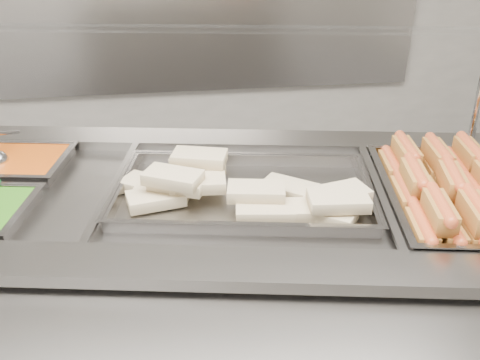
{
  "coord_description": "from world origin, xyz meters",
  "views": [
    {
      "loc": [
        -0.19,
        -1.1,
        1.75
      ],
      "look_at": [
        0.01,
        0.31,
        1.01
      ],
      "focal_mm": 40.0,
      "sensor_mm": 36.0,
      "label": 1
    }
  ],
  "objects": [
    {
      "name": "pan_beans",
      "position": [
        -0.71,
        0.6,
        0.94
      ],
      "size": [
        0.37,
        0.32,
        0.11
      ],
      "color": "gray",
      "rests_on": "steam_counter"
    },
    {
      "name": "hotdogs_in_buns",
      "position": [
        0.62,
        0.18,
        0.99
      ],
      "size": [
        0.39,
        0.61,
        0.13
      ],
      "color": "brown",
      "rests_on": "pan_hotdogs"
    },
    {
      "name": "steam_counter",
      "position": [
        -0.05,
        0.32,
        0.49
      ],
      "size": [
        2.19,
        1.27,
        0.99
      ],
      "color": "gray",
      "rests_on": "ground"
    },
    {
      "name": "tortilla_wraps",
      "position": [
        -0.0,
        0.26,
        1.0
      ],
      "size": [
        0.73,
        0.42,
        0.11
      ],
      "color": "tan",
      "rests_on": "pan_wraps"
    },
    {
      "name": "tray_rail",
      "position": [
        -0.15,
        -0.24,
        0.93
      ],
      "size": [
        1.99,
        0.74,
        0.06
      ],
      "color": "gray",
      "rests_on": "steam_counter"
    },
    {
      "name": "pan_wraps",
      "position": [
        0.02,
        0.3,
        0.95
      ],
      "size": [
        0.81,
        0.57,
        0.08
      ],
      "color": "gray",
      "rests_on": "steam_counter"
    },
    {
      "name": "sneeze_guard",
      "position": [
        -0.0,
        0.55,
        1.38
      ],
      "size": [
        1.84,
        0.64,
        0.48
      ],
      "color": "#B9B9BD",
      "rests_on": "steam_counter"
    },
    {
      "name": "pan_hotdogs",
      "position": [
        0.63,
        0.19,
        0.94
      ],
      "size": [
        0.48,
        0.66,
        0.11
      ],
      "color": "gray",
      "rests_on": "steam_counter"
    }
  ]
}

